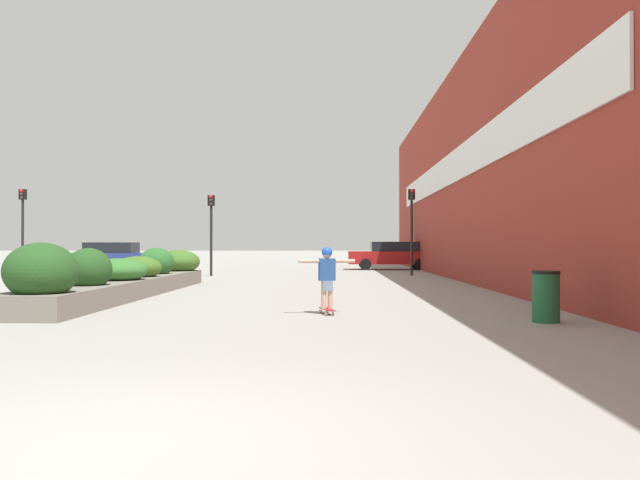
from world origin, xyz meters
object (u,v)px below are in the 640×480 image
(skateboard, at_px, (327,310))
(car_leftmost, at_px, (392,255))
(car_center_left, at_px, (109,256))
(traffic_light_right, at_px, (412,217))
(skateboarder, at_px, (327,271))
(trash_bin, at_px, (546,296))
(traffic_light_far_left, at_px, (23,217))
(traffic_light_left, at_px, (211,221))

(skateboard, bearing_deg, car_leftmost, 65.83)
(car_center_left, xyz_separation_m, traffic_light_right, (14.99, -5.09, 1.75))
(skateboard, relative_size, skateboarder, 0.55)
(car_leftmost, distance_m, car_center_left, 14.88)
(trash_bin, bearing_deg, skateboard, 162.63)
(trash_bin, distance_m, traffic_light_right, 16.42)
(skateboarder, bearing_deg, car_leftmost, 65.83)
(skateboarder, distance_m, car_leftmost, 22.12)
(traffic_light_far_left, bearing_deg, skateboarder, -48.18)
(traffic_light_right, xyz_separation_m, traffic_light_far_left, (-16.88, -0.17, 0.01))
(car_center_left, relative_size, traffic_light_right, 1.21)
(traffic_light_left, xyz_separation_m, traffic_light_far_left, (-8.30, 0.36, 0.18))
(car_center_left, bearing_deg, traffic_light_far_left, 160.27)
(trash_bin, height_order, traffic_light_right, traffic_light_right)
(car_center_left, height_order, traffic_light_right, traffic_light_right)
(traffic_light_far_left, bearing_deg, trash_bin, -43.31)
(skateboarder, xyz_separation_m, car_leftmost, (3.30, 21.88, -0.03))
(skateboard, height_order, traffic_light_left, traffic_light_left)
(skateboarder, distance_m, car_center_left, 23.25)
(car_leftmost, height_order, traffic_light_far_left, traffic_light_far_left)
(car_leftmost, relative_size, car_center_left, 1.03)
(car_center_left, bearing_deg, traffic_light_right, -108.76)
(car_center_left, bearing_deg, skateboard, -150.38)
(car_leftmost, xyz_separation_m, car_center_left, (-14.79, -1.66, -0.01))
(trash_bin, distance_m, traffic_light_far_left, 23.59)
(trash_bin, bearing_deg, skateboarder, 162.63)
(skateboard, xyz_separation_m, traffic_light_far_left, (-13.38, 14.95, 2.46))
(trash_bin, relative_size, car_leftmost, 0.19)
(car_leftmost, height_order, traffic_light_right, traffic_light_right)
(car_leftmost, height_order, car_center_left, car_leftmost)
(traffic_light_left, bearing_deg, skateboarder, -70.80)
(skateboard, xyz_separation_m, car_center_left, (-11.49, 20.21, 0.70))
(car_center_left, bearing_deg, traffic_light_left, -131.23)
(traffic_light_right, distance_m, traffic_light_far_left, 16.88)
(traffic_light_right, bearing_deg, skateboarder, -103.02)
(skateboarder, distance_m, traffic_light_left, 15.53)
(skateboarder, bearing_deg, trash_bin, -32.97)
(car_leftmost, xyz_separation_m, traffic_light_right, (0.20, -6.75, 1.74))
(skateboard, distance_m, traffic_light_right, 15.71)
(traffic_light_right, bearing_deg, traffic_light_left, -176.47)
(skateboarder, relative_size, car_center_left, 0.26)
(trash_bin, height_order, car_center_left, car_center_left)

